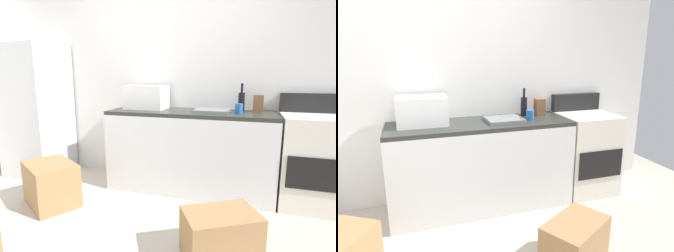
% 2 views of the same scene
% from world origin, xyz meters
% --- Properties ---
extents(ground_plane, '(6.00, 6.00, 0.00)m').
position_xyz_m(ground_plane, '(0.00, 0.00, 0.00)').
color(ground_plane, '#B2A899').
extents(wall_back, '(5.00, 0.10, 2.60)m').
position_xyz_m(wall_back, '(0.00, 1.55, 1.30)').
color(wall_back, silver).
rests_on(wall_back, ground_plane).
extents(kitchen_counter, '(1.80, 0.60, 0.90)m').
position_xyz_m(kitchen_counter, '(0.30, 1.20, 0.45)').
color(kitchen_counter, silver).
rests_on(kitchen_counter, ground_plane).
extents(refrigerator, '(0.68, 0.66, 1.66)m').
position_xyz_m(refrigerator, '(-1.75, 1.15, 0.83)').
color(refrigerator, silver).
rests_on(refrigerator, ground_plane).
extents(stove_oven, '(0.60, 0.61, 1.10)m').
position_xyz_m(stove_oven, '(1.52, 1.21, 0.47)').
color(stove_oven, silver).
rests_on(stove_oven, ground_plane).
extents(microwave, '(0.46, 0.34, 0.27)m').
position_xyz_m(microwave, '(-0.25, 1.27, 1.04)').
color(microwave, white).
rests_on(microwave, kitchen_counter).
extents(sink_basin, '(0.36, 0.32, 0.03)m').
position_xyz_m(sink_basin, '(0.54, 1.18, 0.92)').
color(sink_basin, slate).
rests_on(sink_basin, kitchen_counter).
extents(wine_bottle, '(0.07, 0.07, 0.30)m').
position_xyz_m(wine_bottle, '(0.82, 1.37, 1.01)').
color(wine_bottle, black).
rests_on(wine_bottle, kitchen_counter).
extents(coffee_mug, '(0.08, 0.08, 0.10)m').
position_xyz_m(coffee_mug, '(0.81, 1.16, 0.95)').
color(coffee_mug, '#2659A5').
rests_on(coffee_mug, kitchen_counter).
extents(knife_block, '(0.10, 0.10, 0.18)m').
position_xyz_m(knife_block, '(1.00, 1.34, 0.99)').
color(knife_block, brown).
rests_on(knife_block, kitchen_counter).
extents(cardboard_box_large, '(0.68, 0.63, 0.43)m').
position_xyz_m(cardboard_box_large, '(-0.95, 0.43, 0.21)').
color(cardboard_box_large, olive).
rests_on(cardboard_box_large, ground_plane).
extents(cardboard_box_medium, '(0.61, 0.54, 0.34)m').
position_xyz_m(cardboard_box_medium, '(0.76, 0.13, 0.17)').
color(cardboard_box_medium, olive).
rests_on(cardboard_box_medium, ground_plane).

